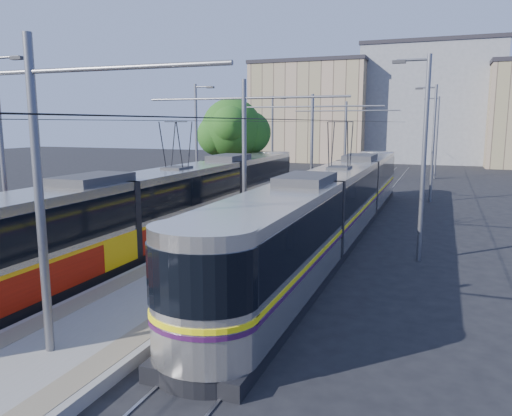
% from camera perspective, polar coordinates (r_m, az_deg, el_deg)
% --- Properties ---
extents(ground, '(160.00, 160.00, 0.00)m').
position_cam_1_polar(ground, '(15.82, -12.34, -10.67)').
color(ground, black).
rests_on(ground, ground).
extents(platform, '(4.00, 50.00, 0.30)m').
position_cam_1_polar(platform, '(30.97, 4.90, -0.18)').
color(platform, gray).
rests_on(platform, ground).
extents(tactile_strip_left, '(0.70, 50.00, 0.01)m').
position_cam_1_polar(tactile_strip_left, '(31.36, 2.35, 0.25)').
color(tactile_strip_left, gray).
rests_on(tactile_strip_left, platform).
extents(tactile_strip_right, '(0.70, 50.00, 0.01)m').
position_cam_1_polar(tactile_strip_right, '(30.59, 7.51, -0.06)').
color(tactile_strip_right, gray).
rests_on(tactile_strip_right, platform).
extents(rails, '(8.71, 70.00, 0.03)m').
position_cam_1_polar(rails, '(30.99, 4.89, -0.43)').
color(rails, gray).
rests_on(rails, ground).
extents(tram_left, '(2.43, 30.70, 5.50)m').
position_cam_1_polar(tram_left, '(24.19, -8.92, 0.69)').
color(tram_left, black).
rests_on(tram_left, ground).
extents(tram_right, '(2.43, 30.97, 5.50)m').
position_cam_1_polar(tram_right, '(24.27, 9.41, 1.06)').
color(tram_right, black).
rests_on(tram_right, ground).
extents(catenary, '(9.20, 70.00, 7.00)m').
position_cam_1_polar(catenary, '(27.80, 3.42, 7.78)').
color(catenary, slate).
rests_on(catenary, platform).
extents(street_lamps, '(15.18, 38.22, 8.00)m').
position_cam_1_polar(street_lamps, '(34.41, 6.81, 7.53)').
color(street_lamps, slate).
rests_on(street_lamps, ground).
extents(shelter, '(0.82, 1.05, 2.05)m').
position_cam_1_polar(shelter, '(28.34, 5.76, 1.38)').
color(shelter, black).
rests_on(shelter, platform).
extents(tree, '(5.01, 4.63, 7.27)m').
position_cam_1_polar(tree, '(37.89, -2.23, 8.89)').
color(tree, '#382314').
rests_on(tree, ground).
extents(building_left, '(16.32, 12.24, 14.03)m').
position_cam_1_polar(building_left, '(74.66, 6.55, 10.85)').
color(building_left, tan).
rests_on(building_left, ground).
extents(building_centre, '(18.36, 14.28, 16.18)m').
position_cam_1_polar(building_centre, '(76.47, 19.27, 11.16)').
color(building_centre, gray).
rests_on(building_centre, ground).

